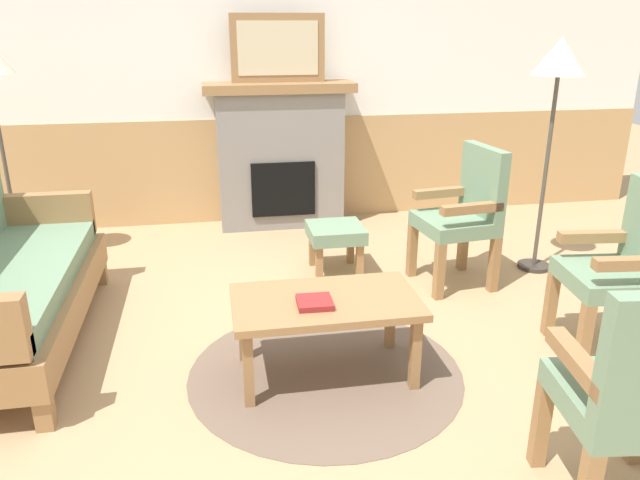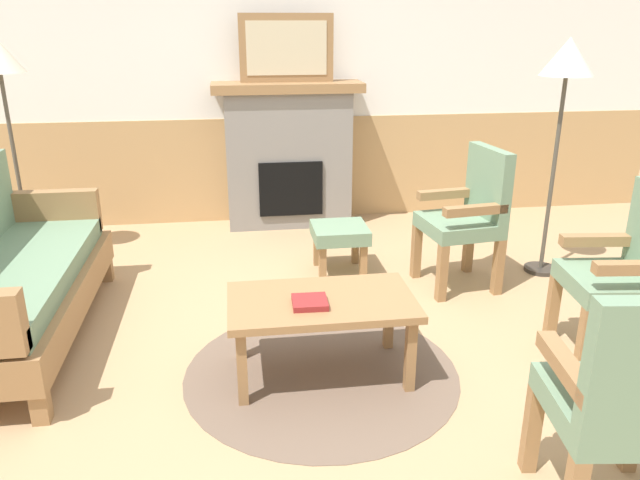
{
  "view_description": "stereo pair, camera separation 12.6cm",
  "coord_description": "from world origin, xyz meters",
  "px_view_note": "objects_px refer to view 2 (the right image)",
  "views": [
    {
      "loc": [
        -0.61,
        -3.02,
        1.79
      ],
      "look_at": [
        0.0,
        0.35,
        0.55
      ],
      "focal_mm": 34.32,
      "sensor_mm": 36.0,
      "label": 1
    },
    {
      "loc": [
        -0.49,
        -3.04,
        1.79
      ],
      "look_at": [
        0.0,
        0.35,
        0.55
      ],
      "focal_mm": 34.32,
      "sensor_mm": 36.0,
      "label": 2
    }
  ],
  "objects_px": {
    "floor_lamp_by_couch": "(0,70)",
    "framed_picture": "(287,48)",
    "fireplace": "(288,154)",
    "coffee_table": "(321,308)",
    "couch": "(10,278)",
    "floor_lamp_by_chairs": "(566,73)",
    "armchair_front_left": "(630,399)",
    "armchair_by_window_left": "(628,267)",
    "armchair_near_fireplace": "(469,212)",
    "book_on_table": "(310,302)",
    "footstool": "(340,236)"
  },
  "relations": [
    {
      "from": "couch",
      "to": "floor_lamp_by_couch",
      "type": "xyz_separation_m",
      "value": [
        -0.32,
        1.36,
        1.05
      ]
    },
    {
      "from": "footstool",
      "to": "armchair_by_window_left",
      "type": "distance_m",
      "value": 1.96
    },
    {
      "from": "fireplace",
      "to": "framed_picture",
      "type": "bearing_deg",
      "value": 90.0
    },
    {
      "from": "floor_lamp_by_chairs",
      "to": "coffee_table",
      "type": "bearing_deg",
      "value": -147.65
    },
    {
      "from": "armchair_by_window_left",
      "to": "fireplace",
      "type": "bearing_deg",
      "value": 121.07
    },
    {
      "from": "coffee_table",
      "to": "footstool",
      "type": "height_order",
      "value": "coffee_table"
    },
    {
      "from": "fireplace",
      "to": "framed_picture",
      "type": "distance_m",
      "value": 0.91
    },
    {
      "from": "book_on_table",
      "to": "armchair_near_fireplace",
      "type": "height_order",
      "value": "armchair_near_fireplace"
    },
    {
      "from": "fireplace",
      "to": "floor_lamp_by_chairs",
      "type": "xyz_separation_m",
      "value": [
        1.77,
        -1.41,
        0.8
      ]
    },
    {
      "from": "floor_lamp_by_couch",
      "to": "fireplace",
      "type": "bearing_deg",
      "value": 15.96
    },
    {
      "from": "fireplace",
      "to": "couch",
      "type": "bearing_deg",
      "value": -132.34
    },
    {
      "from": "fireplace",
      "to": "footstool",
      "type": "bearing_deg",
      "value": -77.66
    },
    {
      "from": "fireplace",
      "to": "coffee_table",
      "type": "bearing_deg",
      "value": -91.67
    },
    {
      "from": "book_on_table",
      "to": "coffee_table",
      "type": "bearing_deg",
      "value": 43.75
    },
    {
      "from": "framed_picture",
      "to": "book_on_table",
      "type": "distance_m",
      "value": 2.86
    },
    {
      "from": "armchair_front_left",
      "to": "floor_lamp_by_couch",
      "type": "distance_m",
      "value": 4.41
    },
    {
      "from": "armchair_front_left",
      "to": "book_on_table",
      "type": "bearing_deg",
      "value": 132.05
    },
    {
      "from": "framed_picture",
      "to": "coffee_table",
      "type": "relative_size",
      "value": 0.83
    },
    {
      "from": "fireplace",
      "to": "couch",
      "type": "xyz_separation_m",
      "value": [
        -1.79,
        -1.96,
        -0.26
      ]
    },
    {
      "from": "armchair_by_window_left",
      "to": "coffee_table",
      "type": "bearing_deg",
      "value": 178.23
    },
    {
      "from": "framed_picture",
      "to": "footstool",
      "type": "height_order",
      "value": "framed_picture"
    },
    {
      "from": "framed_picture",
      "to": "couch",
      "type": "bearing_deg",
      "value": -132.34
    },
    {
      "from": "armchair_front_left",
      "to": "floor_lamp_by_chairs",
      "type": "bearing_deg",
      "value": 68.52
    },
    {
      "from": "armchair_by_window_left",
      "to": "couch",
      "type": "bearing_deg",
      "value": 168.89
    },
    {
      "from": "coffee_table",
      "to": "armchair_near_fireplace",
      "type": "height_order",
      "value": "armchair_near_fireplace"
    },
    {
      "from": "framed_picture",
      "to": "armchair_by_window_left",
      "type": "height_order",
      "value": "framed_picture"
    },
    {
      "from": "footstool",
      "to": "armchair_by_window_left",
      "type": "height_order",
      "value": "armchair_by_window_left"
    },
    {
      "from": "fireplace",
      "to": "floor_lamp_by_chairs",
      "type": "height_order",
      "value": "floor_lamp_by_chairs"
    },
    {
      "from": "armchair_by_window_left",
      "to": "floor_lamp_by_couch",
      "type": "height_order",
      "value": "floor_lamp_by_couch"
    },
    {
      "from": "coffee_table",
      "to": "couch",
      "type": "bearing_deg",
      "value": 160.4
    },
    {
      "from": "coffee_table",
      "to": "armchair_by_window_left",
      "type": "bearing_deg",
      "value": -1.77
    },
    {
      "from": "floor_lamp_by_couch",
      "to": "framed_picture",
      "type": "bearing_deg",
      "value": 15.97
    },
    {
      "from": "floor_lamp_by_chairs",
      "to": "armchair_front_left",
      "type": "bearing_deg",
      "value": -111.48
    },
    {
      "from": "framed_picture",
      "to": "floor_lamp_by_chairs",
      "type": "distance_m",
      "value": 2.26
    },
    {
      "from": "fireplace",
      "to": "framed_picture",
      "type": "relative_size",
      "value": 1.62
    },
    {
      "from": "couch",
      "to": "armchair_front_left",
      "type": "distance_m",
      "value": 3.18
    },
    {
      "from": "floor_lamp_by_chairs",
      "to": "armchair_by_window_left",
      "type": "bearing_deg",
      "value": -98.68
    },
    {
      "from": "armchair_by_window_left",
      "to": "armchair_front_left",
      "type": "bearing_deg",
      "value": -123.28
    },
    {
      "from": "fireplace",
      "to": "floor_lamp_by_couch",
      "type": "height_order",
      "value": "floor_lamp_by_couch"
    },
    {
      "from": "book_on_table",
      "to": "armchair_front_left",
      "type": "relative_size",
      "value": 0.18
    },
    {
      "from": "footstool",
      "to": "framed_picture",
      "type": "bearing_deg",
      "value": 102.33
    },
    {
      "from": "armchair_by_window_left",
      "to": "armchair_front_left",
      "type": "height_order",
      "value": "same"
    },
    {
      "from": "footstool",
      "to": "armchair_front_left",
      "type": "distance_m",
      "value": 2.62
    },
    {
      "from": "fireplace",
      "to": "armchair_by_window_left",
      "type": "xyz_separation_m",
      "value": [
        1.58,
        -2.62,
        -0.11
      ]
    },
    {
      "from": "fireplace",
      "to": "floor_lamp_by_chairs",
      "type": "distance_m",
      "value": 2.39
    },
    {
      "from": "book_on_table",
      "to": "footstool",
      "type": "distance_m",
      "value": 1.51
    },
    {
      "from": "armchair_front_left",
      "to": "framed_picture",
      "type": "bearing_deg",
      "value": 102.79
    },
    {
      "from": "armchair_near_fireplace",
      "to": "floor_lamp_by_chairs",
      "type": "relative_size",
      "value": 0.58
    },
    {
      "from": "fireplace",
      "to": "coffee_table",
      "type": "relative_size",
      "value": 1.35
    },
    {
      "from": "floor_lamp_by_chairs",
      "to": "footstool",
      "type": "bearing_deg",
      "value": 172.09
    }
  ]
}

